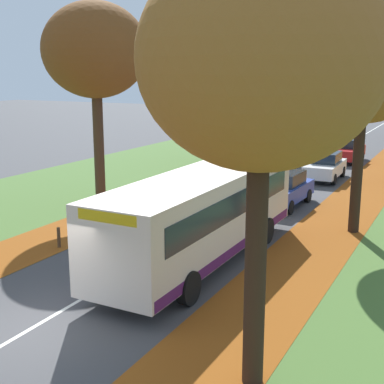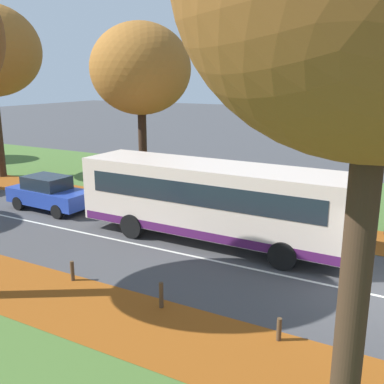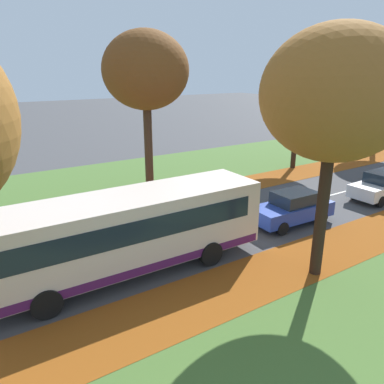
{
  "view_description": "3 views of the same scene",
  "coord_description": "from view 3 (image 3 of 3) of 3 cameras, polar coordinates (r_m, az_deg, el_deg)",
  "views": [
    {
      "loc": [
        9.14,
        -8.81,
        6.26
      ],
      "look_at": [
        0.3,
        8.33,
        1.87
      ],
      "focal_mm": 50.0,
      "sensor_mm": 36.0,
      "label": 1
    },
    {
      "loc": [
        -12.92,
        -0.72,
        6.15
      ],
      "look_at": [
        2.15,
        7.58,
        1.7
      ],
      "focal_mm": 42.0,
      "sensor_mm": 36.0,
      "label": 2
    },
    {
      "loc": [
        13.38,
        1.7,
        7.28
      ],
      "look_at": [
        0.17,
        10.22,
        2.06
      ],
      "focal_mm": 35.0,
      "sensor_mm": 36.0,
      "label": 3
    }
  ],
  "objects": [
    {
      "name": "tree_left_mid",
      "position": [
        28.95,
        16.05,
        15.01
      ],
      "size": [
        4.8,
        4.8,
        8.12
      ],
      "color": "black",
      "rests_on": "ground"
    },
    {
      "name": "bus",
      "position": [
        13.82,
        -9.86,
        -5.73
      ],
      "size": [
        2.74,
        10.42,
        2.98
      ],
      "color": "beige",
      "rests_on": "ground"
    },
    {
      "name": "tree_left_near",
      "position": [
        21.7,
        -7.07,
        17.79
      ],
      "size": [
        4.78,
        4.78,
        9.32
      ],
      "color": "#422D1E",
      "rests_on": "ground"
    },
    {
      "name": "road_centre_line",
      "position": [
        23.81,
        19.96,
        -0.58
      ],
      "size": [
        0.12,
        80.0,
        0.01
      ],
      "primitive_type": "cube",
      "color": "silver",
      "rests_on": "ground"
    },
    {
      "name": "bollard_third",
      "position": [
        18.69,
        -19.15,
        -4.4
      ],
      "size": [
        0.12,
        0.12,
        0.75
      ],
      "primitive_type": "cylinder",
      "color": "#4C3823",
      "rests_on": "ground"
    },
    {
      "name": "bollard_fourth",
      "position": [
        19.55,
        -9.66,
        -2.77
      ],
      "size": [
        0.12,
        0.12,
        0.64
      ],
      "primitive_type": "cylinder",
      "color": "#4C3823",
      "rests_on": "ground"
    },
    {
      "name": "tree_right_near",
      "position": [
        13.2,
        21.02,
        13.64
      ],
      "size": [
        4.87,
        4.87,
        8.69
      ],
      "color": "black",
      "rests_on": "ground"
    },
    {
      "name": "leaf_litter_left",
      "position": [
        22.97,
        1.48,
        -0.1
      ],
      "size": [
        2.8,
        60.0,
        0.0
      ],
      "primitive_type": "cube",
      "color": "#8C4714",
      "rests_on": "grass_verge_left"
    },
    {
      "name": "car_blue_lead",
      "position": [
        18.85,
        15.01,
        -2.36
      ],
      "size": [
        1.91,
        4.26,
        1.62
      ],
      "color": "#233D9E",
      "rests_on": "ground"
    },
    {
      "name": "leaf_litter_right",
      "position": [
        16.77,
        19.65,
        -8.49
      ],
      "size": [
        2.8,
        60.0,
        0.0
      ],
      "primitive_type": "cube",
      "color": "#8C4714",
      "rests_on": "grass_verge_right"
    },
    {
      "name": "grass_verge_left",
      "position": [
        29.96,
        6.03,
        4.2
      ],
      "size": [
        12.0,
        90.0,
        0.01
      ],
      "primitive_type": "cube",
      "color": "#476B2D",
      "rests_on": "ground"
    },
    {
      "name": "car_white_following",
      "position": [
        24.32,
        26.94,
        0.9
      ],
      "size": [
        1.85,
        4.23,
        1.62
      ],
      "color": "silver",
      "rests_on": "ground"
    }
  ]
}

